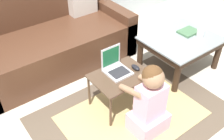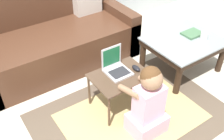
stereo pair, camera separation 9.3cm
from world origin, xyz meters
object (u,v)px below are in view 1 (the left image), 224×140
object	(u,v)px
computer_mouse	(136,67)
coffee_table	(181,43)
book_on_table	(188,32)
laptop	(116,68)
couch	(50,41)
person_seated	(150,103)
cup_on_table	(200,33)
laptop_desk	(120,79)

from	to	relation	value
computer_mouse	coffee_table	bearing A→B (deg)	7.34
computer_mouse	book_on_table	bearing A→B (deg)	8.28
laptop	computer_mouse	xyz separation A→B (m)	(0.18, -0.08, -0.02)
couch	person_seated	size ratio (longest dim) A/B	2.64
coffee_table	cup_on_table	distance (m)	0.25
laptop	person_seated	distance (m)	0.49
coffee_table	book_on_table	size ratio (longest dim) A/B	3.55
cup_on_table	coffee_table	bearing A→B (deg)	153.09
couch	coffee_table	xyz separation A→B (m)	(1.18, -1.04, 0.04)
coffee_table	person_seated	bearing A→B (deg)	-152.84
couch	computer_mouse	world-z (taller)	couch
cup_on_table	laptop_desk	bearing A→B (deg)	179.35
person_seated	cup_on_table	world-z (taller)	person_seated
couch	laptop_desk	world-z (taller)	couch
person_seated	book_on_table	size ratio (longest dim) A/B	3.13
laptop_desk	laptop	xyz separation A→B (m)	(0.00, 0.07, 0.09)
couch	cup_on_table	distance (m)	1.80
book_on_table	laptop	bearing A→B (deg)	-177.15
laptop_desk	computer_mouse	xyz separation A→B (m)	(0.18, -0.01, 0.07)
computer_mouse	cup_on_table	size ratio (longest dim) A/B	1.20
laptop_desk	person_seated	size ratio (longest dim) A/B	0.75
book_on_table	cup_on_table	bearing A→B (deg)	-74.86
laptop	person_seated	bearing A→B (deg)	-89.50
laptop_desk	coffee_table	bearing A→B (deg)	5.12
laptop_desk	cup_on_table	xyz separation A→B (m)	(1.18, -0.01, 0.11)
coffee_table	laptop_desk	bearing A→B (deg)	-174.88
computer_mouse	laptop	bearing A→B (deg)	155.27
coffee_table	laptop	bearing A→B (deg)	-178.84
couch	book_on_table	world-z (taller)	couch
couch	person_seated	xyz separation A→B (m)	(0.20, -1.54, 0.03)
laptop	cup_on_table	world-z (taller)	laptop
person_seated	cup_on_table	xyz separation A→B (m)	(1.17, 0.40, 0.12)
couch	laptop_desk	bearing A→B (deg)	-80.12
laptop	cup_on_table	distance (m)	1.18
coffee_table	person_seated	xyz separation A→B (m)	(-0.97, -0.50, -0.01)
laptop	book_on_table	size ratio (longest dim) A/B	1.04
computer_mouse	book_on_table	xyz separation A→B (m)	(0.96, 0.14, 0.02)
laptop	cup_on_table	xyz separation A→B (m)	(1.18, -0.08, 0.03)
laptop	book_on_table	world-z (taller)	laptop
laptop	cup_on_table	bearing A→B (deg)	-3.96
laptop_desk	person_seated	world-z (taller)	person_seated
couch	cup_on_table	bearing A→B (deg)	-39.69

